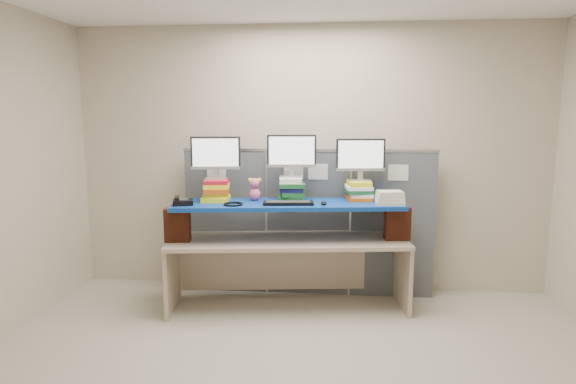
# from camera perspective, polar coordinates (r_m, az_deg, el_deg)

# --- Properties ---
(room) EXTENTS (5.00, 4.00, 2.80)m
(room) POSITION_cam_1_polar(r_m,az_deg,el_deg) (3.15, 0.70, 0.61)
(room) COLOR beige
(room) RESTS_ON ground
(cubicle_partition) EXTENTS (2.60, 0.06, 1.53)m
(cubicle_partition) POSITION_cam_1_polar(r_m,az_deg,el_deg) (5.01, 2.38, -3.57)
(cubicle_partition) COLOR #4B5058
(cubicle_partition) RESTS_ON ground
(desk) EXTENTS (2.34, 0.94, 0.69)m
(desk) POSITION_cam_1_polar(r_m,az_deg,el_deg) (4.67, 0.00, -7.24)
(desk) COLOR tan
(desk) RESTS_ON ground
(brick_pier_left) EXTENTS (0.25, 0.16, 0.32)m
(brick_pier_left) POSITION_cam_1_polar(r_m,az_deg,el_deg) (4.63, -12.96, -3.80)
(brick_pier_left) COLOR maroon
(brick_pier_left) RESTS_ON desk
(brick_pier_right) EXTENTS (0.25, 0.16, 0.32)m
(brick_pier_right) POSITION_cam_1_polar(r_m,az_deg,el_deg) (4.70, 12.82, -3.63)
(brick_pier_right) COLOR maroon
(brick_pier_right) RESTS_ON desk
(blue_board) EXTENTS (2.21, 0.81, 0.04)m
(blue_board) POSITION_cam_1_polar(r_m,az_deg,el_deg) (4.56, 0.00, -1.49)
(blue_board) COLOR navy
(blue_board) RESTS_ON brick_pier_left
(book_stack_left) EXTENTS (0.29, 0.33, 0.21)m
(book_stack_left) POSITION_cam_1_polar(r_m,az_deg,el_deg) (4.68, -8.47, 0.21)
(book_stack_left) COLOR #FCF822
(book_stack_left) RESTS_ON blue_board
(book_stack_center) EXTENTS (0.28, 0.32, 0.22)m
(book_stack_center) POSITION_cam_1_polar(r_m,az_deg,el_deg) (4.65, 0.41, 0.35)
(book_stack_center) COLOR #195E2E
(book_stack_center) RESTS_ON blue_board
(book_stack_right) EXTENTS (0.29, 0.33, 0.19)m
(book_stack_right) POSITION_cam_1_polar(r_m,az_deg,el_deg) (4.74, 8.41, 0.20)
(book_stack_right) COLOR #CF5713
(book_stack_right) RESTS_ON blue_board
(monitor_left) EXTENTS (0.47, 0.16, 0.41)m
(monitor_left) POSITION_cam_1_polar(r_m,az_deg,el_deg) (4.65, -8.57, 4.34)
(monitor_left) COLOR #B1B1B6
(monitor_left) RESTS_ON book_stack_left
(monitor_center) EXTENTS (0.47, 0.16, 0.41)m
(monitor_center) POSITION_cam_1_polar(r_m,az_deg,el_deg) (4.62, 0.43, 4.62)
(monitor_center) COLOR #B1B1B6
(monitor_center) RESTS_ON book_stack_center
(monitor_right) EXTENTS (0.47, 0.16, 0.41)m
(monitor_right) POSITION_cam_1_polar(r_m,az_deg,el_deg) (4.69, 8.58, 4.12)
(monitor_right) COLOR #B1B1B6
(monitor_right) RESTS_ON book_stack_right
(keyboard) EXTENTS (0.48, 0.21, 0.03)m
(keyboard) POSITION_cam_1_polar(r_m,az_deg,el_deg) (4.45, 0.02, -1.31)
(keyboard) COLOR black
(keyboard) RESTS_ON blue_board
(mouse) EXTENTS (0.05, 0.10, 0.03)m
(mouse) POSITION_cam_1_polar(r_m,az_deg,el_deg) (4.45, 4.25, -1.33)
(mouse) COLOR black
(mouse) RESTS_ON blue_board
(desk_phone) EXTENTS (0.22, 0.21, 0.08)m
(desk_phone) POSITION_cam_1_polar(r_m,az_deg,el_deg) (4.54, -12.42, -1.13)
(desk_phone) COLOR black
(desk_phone) RESTS_ON blue_board
(headset) EXTENTS (0.24, 0.24, 0.02)m
(headset) POSITION_cam_1_polar(r_m,az_deg,el_deg) (4.45, -6.50, -1.42)
(headset) COLOR black
(headset) RESTS_ON blue_board
(plush_toy) EXTENTS (0.13, 0.10, 0.22)m
(plush_toy) POSITION_cam_1_polar(r_m,az_deg,el_deg) (4.65, -3.94, 0.37)
(plush_toy) COLOR pink
(plush_toy) RESTS_ON blue_board
(binder_stack) EXTENTS (0.27, 0.22, 0.12)m
(binder_stack) POSITION_cam_1_polar(r_m,az_deg,el_deg) (4.56, 11.98, -0.70)
(binder_stack) COLOR beige
(binder_stack) RESTS_ON blue_board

